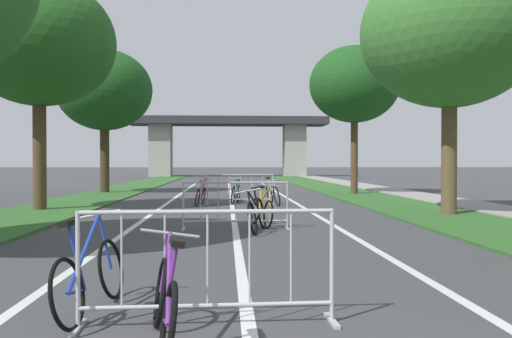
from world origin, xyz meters
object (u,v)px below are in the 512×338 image
Objects in this scene: tree_right_cypress_far at (354,85)px; crowd_barrier_nearest at (208,268)px; tree_right_maple_mid at (450,33)px; bicycle_white_0 at (273,194)px; bicycle_blue_2 at (91,275)px; bicycle_red_1 at (201,195)px; bicycle_black_3 at (257,214)px; bicycle_green_4 at (236,193)px; crowd_barrier_second at (236,206)px; bicycle_yellow_6 at (262,210)px; crowd_barrier_third at (240,189)px; tree_left_pine_near at (104,91)px; bicycle_purple_5 at (165,302)px; tree_left_oak_near at (39,42)px.

crowd_barrier_nearest is (-6.01, -19.06, -4.48)m from tree_right_cypress_far.
tree_right_maple_mid reaches higher than bicycle_white_0.
crowd_barrier_nearest is 1.35× the size of bicycle_blue_2.
bicycle_blue_2 is at bearing -83.72° from bicycle_red_1.
bicycle_green_4 is (-0.28, 7.68, -0.02)m from bicycle_black_3.
tree_right_maple_mid is 1.05× the size of tree_right_cypress_far.
crowd_barrier_second reaches higher than bicycle_green_4.
bicycle_red_1 is 0.97× the size of bicycle_yellow_6.
crowd_barrier_nearest and crowd_barrier_third have the same top height.
bicycle_yellow_6 is (-5.32, -2.10, -4.66)m from tree_right_maple_mid.
tree_left_pine_near is 22.37m from bicycle_purple_5.
tree_left_pine_near is 2.90× the size of crowd_barrier_third.
bicycle_white_0 is (7.36, -7.54, -4.49)m from tree_left_pine_near.
crowd_barrier_second is 1.34× the size of bicycle_blue_2.
bicycle_white_0 is 1.05× the size of bicycle_red_1.
bicycle_purple_5 is (-1.14, -6.92, -0.02)m from bicycle_black_3.
tree_left_oak_near is 8.04m from bicycle_green_4.
crowd_barrier_nearest is 0.63m from bicycle_purple_5.
tree_right_maple_mid reaches higher than crowd_barrier_nearest.
tree_left_pine_near is 15.75m from crowd_barrier_second.
bicycle_red_1 is at bearing -56.77° from tree_left_pine_near.
tree_right_cypress_far is (-0.30, 9.58, -0.03)m from tree_right_maple_mid.
crowd_barrier_nearest is 1.25m from bicycle_blue_2.
bicycle_purple_5 is 1.00× the size of bicycle_yellow_6.
bicycle_yellow_6 is (0.32, -6.29, -0.15)m from crowd_barrier_third.
bicycle_white_0 is (1.76, 13.20, -0.14)m from crowd_barrier_nearest.
tree_right_cypress_far reaches higher than crowd_barrier_nearest.
tree_left_oak_near is at bearing -46.12° from bicycle_yellow_6.
crowd_barrier_second is at bearing -31.05° from bicycle_black_3.
bicycle_green_4 is 1.03× the size of bicycle_yellow_6.
crowd_barrier_nearest reaches higher than bicycle_purple_5.
tree_right_maple_mid is at bearing -88.21° from tree_right_cypress_far.
crowd_barrier_nearest is 1.41× the size of bicycle_green_4.
bicycle_white_0 is at bearing 77.74° from crowd_barrier_second.
bicycle_blue_2 is 1.07× the size of bicycle_yellow_6.
bicycle_black_3 is at bearing 79.23° from bicycle_blue_2.
bicycle_blue_2 is (4.44, -20.29, -4.50)m from tree_left_pine_near.
tree_left_oak_near is 4.00× the size of bicycle_black_3.
crowd_barrier_second is at bearing 28.72° from bicycle_yellow_6.
crowd_barrier_third is at bearing 76.12° from bicycle_purple_5.
bicycle_white_0 is 2.45m from bicycle_red_1.
tree_left_pine_near is at bearing 109.88° from bicycle_blue_2.
crowd_barrier_nearest is at bearing 95.93° from bicycle_black_3.
crowd_barrier_nearest is at bearing 73.31° from bicycle_white_0.
crowd_barrier_nearest is at bearing -93.16° from crowd_barrier_second.
bicycle_black_3 is at bearing -44.23° from crowd_barrier_second.
bicycle_green_4 is at bearing -45.03° from bicycle_white_0.
tree_right_maple_mid is 4.07× the size of bicycle_blue_2.
bicycle_yellow_6 is at bearing -33.01° from tree_left_oak_near.
bicycle_white_0 is 1.03× the size of bicycle_yellow_6.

